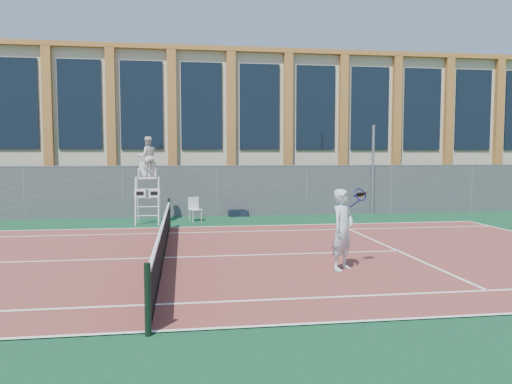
{
  "coord_description": "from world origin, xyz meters",
  "views": [
    {
      "loc": [
        0.54,
        -12.94,
        2.67
      ],
      "look_at": [
        2.86,
        3.0,
        1.49
      ],
      "focal_mm": 35.0,
      "sensor_mm": 36.0,
      "label": 1
    }
  ],
  "objects": [
    {
      "name": "tennis_court",
      "position": [
        0.0,
        0.0,
        0.02
      ],
      "size": [
        23.77,
        10.97,
        0.02
      ],
      "primitive_type": "cube",
      "color": "brown",
      "rests_on": "apron"
    },
    {
      "name": "steel_pole",
      "position": [
        9.06,
        8.7,
        2.02
      ],
      "size": [
        0.12,
        0.12,
        4.04
      ],
      "primitive_type": "cylinder",
      "color": "#9EA0A5",
      "rests_on": "ground"
    },
    {
      "name": "tennis_player",
      "position": [
        4.15,
        -1.98,
        0.97
      ],
      "size": [
        1.09,
        0.85,
        1.87
      ],
      "color": "silver",
      "rests_on": "tennis_court"
    },
    {
      "name": "hedge",
      "position": [
        0.0,
        10.0,
        1.1
      ],
      "size": [
        40.0,
        1.4,
        2.2
      ],
      "primitive_type": "cube",
      "color": "black",
      "rests_on": "ground"
    },
    {
      "name": "sports_bag_near",
      "position": [
        2.83,
        8.6,
        0.16
      ],
      "size": [
        0.76,
        0.49,
        0.3
      ],
      "primitive_type": "cube",
      "rotation": [
        0.0,
        0.0,
        0.33
      ],
      "color": "black",
      "rests_on": "apron"
    },
    {
      "name": "fence",
      "position": [
        0.0,
        8.8,
        1.1
      ],
      "size": [
        40.0,
        0.06,
        2.2
      ],
      "primitive_type": null,
      "color": "#595E60",
      "rests_on": "ground"
    },
    {
      "name": "ground",
      "position": [
        0.0,
        0.0,
        0.0
      ],
      "size": [
        120.0,
        120.0,
        0.0
      ],
      "primitive_type": "plane",
      "color": "#233814"
    },
    {
      "name": "building",
      "position": [
        0.0,
        17.95,
        4.15
      ],
      "size": [
        45.0,
        10.6,
        8.22
      ],
      "color": "beige",
      "rests_on": "ground"
    },
    {
      "name": "sports_bag_far",
      "position": [
        3.03,
        8.6,
        0.13
      ],
      "size": [
        0.66,
        0.44,
        0.24
      ],
      "primitive_type": "cube",
      "rotation": [
        0.0,
        0.0,
        -0.32
      ],
      "color": "black",
      "rests_on": "apron"
    },
    {
      "name": "umpire_chair",
      "position": [
        -0.85,
        7.05,
        2.52
      ],
      "size": [
        0.96,
        1.48,
        3.45
      ],
      "color": "white",
      "rests_on": "ground"
    },
    {
      "name": "tennis_net",
      "position": [
        0.0,
        0.0,
        0.54
      ],
      "size": [
        0.1,
        11.3,
        1.1
      ],
      "color": "black",
      "rests_on": "ground"
    },
    {
      "name": "plastic_chair",
      "position": [
        0.97,
        7.4,
        0.58
      ],
      "size": [
        0.58,
        0.58,
        0.97
      ],
      "color": "silver",
      "rests_on": "apron"
    },
    {
      "name": "apron",
      "position": [
        0.0,
        1.0,
        0.01
      ],
      "size": [
        36.0,
        20.0,
        0.01
      ],
      "primitive_type": "cube",
      "color": "#0D3B24",
      "rests_on": "ground"
    }
  ]
}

